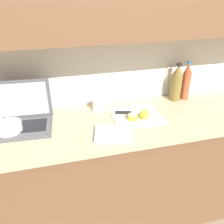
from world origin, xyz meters
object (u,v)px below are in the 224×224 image
cutting_board (136,116)px  lemon_whole_beside (145,114)px  laptop (22,116)px  bottle_oil_tall (176,84)px  knife (127,113)px  bottle_green_soda (186,82)px  bowl_white (9,128)px  measuring_cup (98,105)px  lemon_half_cut (133,117)px

cutting_board → lemon_whole_beside: (0.04, -0.05, 0.04)m
laptop → bottle_oil_tall: size_ratio=1.30×
laptop → bottle_oil_tall: bottle_oil_tall is taller
knife → bottle_green_soda: bottle_green_soda is taller
cutting_board → bowl_white: (-0.82, -0.00, 0.03)m
bowl_white → measuring_cup: bearing=15.4°
cutting_board → bowl_white: bowl_white is taller
bowl_white → knife: bearing=3.0°
cutting_board → lemon_whole_beside: 0.07m
lemon_whole_beside → bottle_oil_tall: bearing=34.0°
lemon_half_cut → laptop: bearing=170.3°
lemon_half_cut → bowl_white: size_ratio=0.43×
lemon_whole_beside → bottle_green_soda: size_ratio=0.21×
lemon_whole_beside → bowl_white: (-0.86, 0.05, -0.00)m
lemon_whole_beside → laptop: bearing=170.6°
laptop → knife: laptop is taller
bottle_green_soda → bowl_white: (-1.29, -0.19, -0.10)m
measuring_cup → bowl_white: (-0.58, -0.16, -0.01)m
bottle_oil_tall → bottle_green_soda: bearing=0.0°
lemon_whole_beside → measuring_cup: 0.35m
cutting_board → lemon_half_cut: lemon_half_cut is taller
bowl_white → cutting_board: bearing=0.3°
bottle_green_soda → cutting_board: bearing=-158.8°
lemon_whole_beside → measuring_cup: bearing=143.1°
measuring_cup → lemon_half_cut: bearing=-45.2°
laptop → bottle_green_soda: 1.22m
cutting_board → lemon_half_cut: (-0.04, -0.04, 0.02)m
measuring_cup → knife: bearing=-32.7°
laptop → bowl_white: 0.12m
lemon_half_cut → bowl_white: bowl_white is taller
laptop → lemon_half_cut: (0.71, -0.12, -0.04)m
lemon_half_cut → measuring_cup: (-0.20, 0.20, 0.02)m
bottle_green_soda → measuring_cup: bearing=-177.9°
cutting_board → lemon_half_cut: size_ratio=5.04×
knife → lemon_half_cut: lemon_half_cut is taller
lemon_half_cut → bottle_oil_tall: size_ratio=0.22×
knife → bottle_oil_tall: 0.48m
knife → bottle_oil_tall: bottle_oil_tall is taller
lemon_whole_beside → lemon_half_cut: bearing=173.7°
lemon_half_cut → lemon_whole_beside: lemon_whole_beside is taller
bottle_oil_tall → lemon_half_cut: bearing=-152.1°
cutting_board → bowl_white: 0.82m
laptop → lemon_whole_beside: bearing=-5.5°
measuring_cup → bowl_white: 0.60m
knife → lemon_whole_beside: lemon_whole_beside is taller
cutting_board → knife: 0.07m
knife → bottle_green_soda: (0.52, 0.15, 0.12)m
laptop → bottle_oil_tall: (1.13, 0.11, 0.07)m
cutting_board → measuring_cup: 0.29m
laptop → lemon_half_cut: laptop is taller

